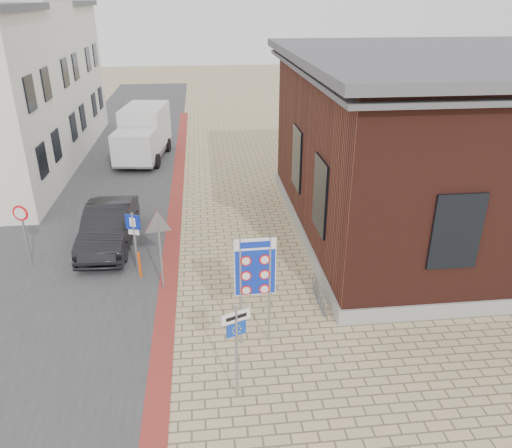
{
  "coord_description": "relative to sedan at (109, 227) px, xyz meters",
  "views": [
    {
      "loc": [
        -0.69,
        -10.44,
        8.57
      ],
      "look_at": [
        0.84,
        3.37,
        2.2
      ],
      "focal_mm": 35.0,
      "sensor_mm": 36.0,
      "label": 1
    }
  ],
  "objects": [
    {
      "name": "ground",
      "position": [
        4.28,
        -6.83,
        -0.77
      ],
      "size": [
        120.0,
        120.0,
        0.0
      ],
      "primitive_type": "plane",
      "color": "tan",
      "rests_on": "ground"
    },
    {
      "name": "road_strip",
      "position": [
        -1.22,
        8.17,
        -0.76
      ],
      "size": [
        7.0,
        60.0,
        0.02
      ],
      "primitive_type": "cube",
      "color": "#38383A",
      "rests_on": "ground"
    },
    {
      "name": "curb_strip",
      "position": [
        2.28,
        3.17,
        -0.76
      ],
      "size": [
        0.6,
        40.0,
        0.02
      ],
      "primitive_type": "cube",
      "color": "maroon",
      "rests_on": "ground"
    },
    {
      "name": "brick_building",
      "position": [
        13.27,
        0.16,
        2.71
      ],
      "size": [
        13.0,
        13.0,
        6.8
      ],
      "color": "gray",
      "rests_on": "ground"
    },
    {
      "name": "townhouse_mid",
      "position": [
        -6.71,
        11.17,
        3.79
      ],
      "size": [
        7.4,
        6.4,
        9.1
      ],
      "color": "silver",
      "rests_on": "ground"
    },
    {
      "name": "townhouse_far",
      "position": [
        -6.71,
        17.17,
        3.39
      ],
      "size": [
        7.4,
        6.4,
        8.3
      ],
      "color": "silver",
      "rests_on": "ground"
    },
    {
      "name": "bike_rack",
      "position": [
        6.93,
        -4.63,
        -0.51
      ],
      "size": [
        0.08,
        1.8,
        0.6
      ],
      "color": "slate",
      "rests_on": "ground"
    },
    {
      "name": "sedan",
      "position": [
        0.0,
        0.0,
        0.0
      ],
      "size": [
        1.74,
        4.73,
        1.55
      ],
      "primitive_type": "imported",
      "rotation": [
        0.0,
        0.0,
        -0.02
      ],
      "color": "black",
      "rests_on": "ground"
    },
    {
      "name": "box_truck",
      "position": [
        0.3,
        11.03,
        0.71
      ],
      "size": [
        2.91,
        5.73,
        2.87
      ],
      "rotation": [
        0.0,
        0.0,
        -0.14
      ],
      "color": "slate",
      "rests_on": "ground"
    },
    {
      "name": "border_sign",
      "position": [
        4.78,
        -6.33,
        1.49
      ],
      "size": [
        1.07,
        0.09,
        3.13
      ],
      "rotation": [
        0.0,
        0.0,
        0.03
      ],
      "color": "gray",
      "rests_on": "ground"
    },
    {
      "name": "essen_sign",
      "position": [
        4.14,
        -8.33,
        0.92
      ],
      "size": [
        0.65,
        0.3,
        2.54
      ],
      "rotation": [
        0.0,
        0.0,
        0.39
      ],
      "color": "gray",
      "rests_on": "ground"
    },
    {
      "name": "parking_sign",
      "position": [
        1.25,
        -2.33,
        0.75
      ],
      "size": [
        0.48,
        0.2,
        2.27
      ],
      "rotation": [
        0.0,
        0.0,
        -0.34
      ],
      "color": "gray",
      "rests_on": "ground"
    },
    {
      "name": "yield_sign",
      "position": [
        2.15,
        -3.33,
        1.3
      ],
      "size": [
        0.95,
        0.24,
        2.69
      ],
      "rotation": [
        0.0,
        0.0,
        0.19
      ],
      "color": "gray",
      "rests_on": "ground"
    },
    {
      "name": "speed_sign",
      "position": [
        -2.47,
        -1.41,
        0.78
      ],
      "size": [
        0.54,
        0.17,
        2.32
      ],
      "rotation": [
        0.0,
        0.0,
        -0.27
      ],
      "color": "gray",
      "rests_on": "ground"
    },
    {
      "name": "bollard",
      "position": [
        1.35,
        -2.53,
        -0.31
      ],
      "size": [
        0.1,
        0.1,
        0.92
      ],
      "primitive_type": "cylinder",
      "rotation": [
        0.0,
        0.0,
        -0.2
      ],
      "color": "#E4510C",
      "rests_on": "ground"
    }
  ]
}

